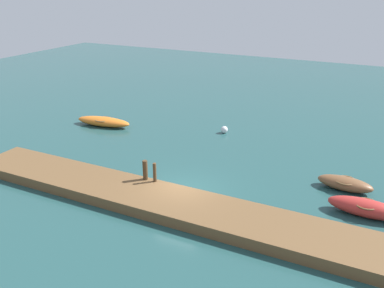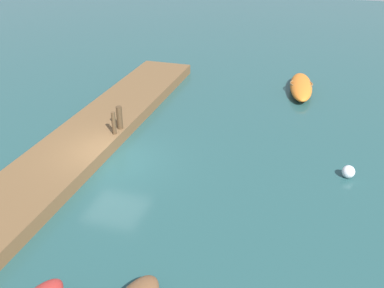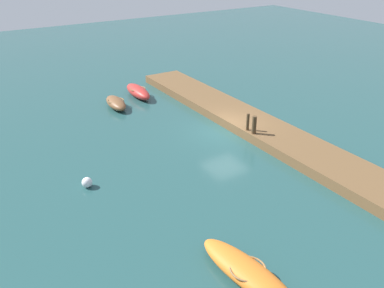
% 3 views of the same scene
% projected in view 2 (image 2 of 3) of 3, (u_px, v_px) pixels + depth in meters
% --- Properties ---
extents(ground_plane, '(84.00, 84.00, 0.00)m').
position_uv_depth(ground_plane, '(113.00, 161.00, 19.42)').
color(ground_plane, '#234C4C').
extents(dock_platform, '(23.76, 3.04, 0.56)m').
position_uv_depth(dock_platform, '(74.00, 149.00, 19.77)').
color(dock_platform, brown).
rests_on(dock_platform, ground_plane).
extents(rowboat_orange, '(4.55, 1.75, 0.69)m').
position_uv_depth(rowboat_orange, '(301.00, 87.00, 26.39)').
color(rowboat_orange, orange).
rests_on(rowboat_orange, ground_plane).
extents(mooring_post_west, '(0.27, 0.27, 1.08)m').
position_uv_depth(mooring_post_west, '(120.00, 118.00, 20.73)').
color(mooring_post_west, '#47331E').
rests_on(mooring_post_west, dock_platform).
extents(mooring_post_mid_west, '(0.18, 0.18, 1.05)m').
position_uv_depth(mooring_post_mid_west, '(114.00, 123.00, 20.24)').
color(mooring_post_mid_west, '#47331E').
rests_on(mooring_post_mid_west, dock_platform).
extents(marker_buoy, '(0.51, 0.51, 0.51)m').
position_uv_depth(marker_buoy, '(348.00, 172.00, 18.17)').
color(marker_buoy, silver).
rests_on(marker_buoy, ground_plane).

